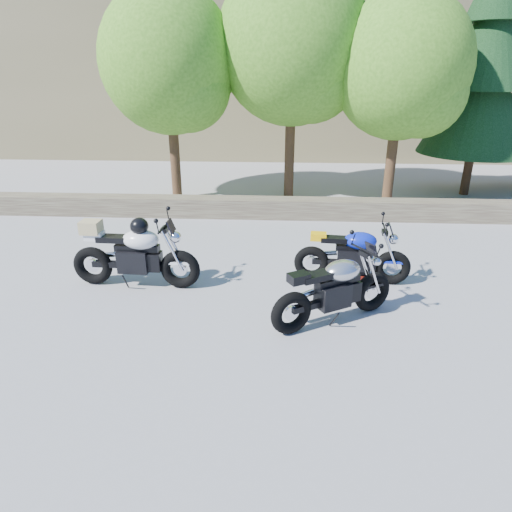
% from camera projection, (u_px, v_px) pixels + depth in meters
% --- Properties ---
extents(ground, '(90.00, 90.00, 0.00)m').
position_uv_depth(ground, '(239.00, 327.00, 6.81)').
color(ground, gray).
rests_on(ground, ground).
extents(stone_wall, '(22.00, 0.55, 0.50)m').
position_uv_depth(stone_wall, '(258.00, 208.00, 11.80)').
color(stone_wall, '#483C30').
rests_on(stone_wall, ground).
extents(hillside, '(80.00, 30.00, 15.00)m').
position_uv_depth(hillside, '(323.00, 4.00, 29.65)').
color(hillside, brown).
rests_on(hillside, ground).
extents(tree_decid_left, '(3.67, 3.67, 5.62)m').
position_uv_depth(tree_decid_left, '(172.00, 67.00, 12.15)').
color(tree_decid_left, '#382314').
rests_on(tree_decid_left, ground).
extents(tree_decid_mid, '(4.08, 4.08, 6.24)m').
position_uv_depth(tree_decid_mid, '(296.00, 50.00, 12.19)').
color(tree_decid_mid, '#382314').
rests_on(tree_decid_mid, ground).
extents(tree_decid_right, '(3.54, 3.54, 5.41)m').
position_uv_depth(tree_decid_right, '(406.00, 72.00, 11.69)').
color(tree_decid_right, '#382314').
rests_on(tree_decid_right, ground).
extents(conifer_near, '(3.17, 3.17, 7.06)m').
position_uv_depth(conifer_near, '(486.00, 65.00, 12.65)').
color(conifer_near, '#382314').
rests_on(conifer_near, ground).
extents(silver_bike, '(1.93, 1.22, 1.08)m').
position_uv_depth(silver_bike, '(335.00, 290.00, 6.80)').
color(silver_bike, black).
rests_on(silver_bike, ground).
extents(white_bike, '(2.29, 0.73, 1.27)m').
position_uv_depth(white_bike, '(134.00, 253.00, 7.90)').
color(white_bike, black).
rests_on(white_bike, ground).
extents(blue_bike, '(2.07, 0.65, 1.04)m').
position_uv_depth(blue_bike, '(353.00, 256.00, 8.11)').
color(blue_bike, black).
rests_on(blue_bike, ground).
extents(backpack, '(0.29, 0.28, 0.33)m').
position_uv_depth(backpack, '(361.00, 273.00, 8.24)').
color(backpack, black).
rests_on(backpack, ground).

